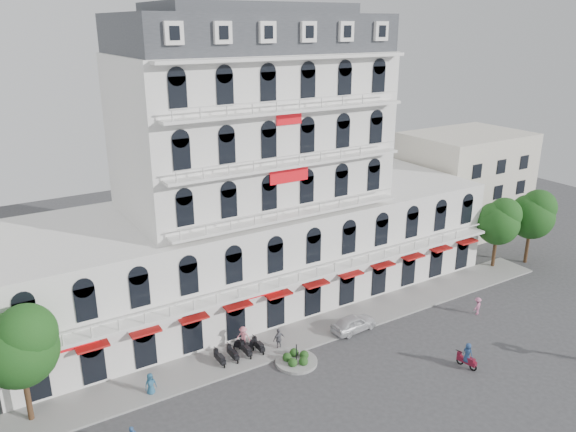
{
  "coord_description": "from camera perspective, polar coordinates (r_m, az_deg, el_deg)",
  "views": [
    {
      "loc": [
        -22.66,
        -24.61,
        24.26
      ],
      "look_at": [
        -1.26,
        10.0,
        10.25
      ],
      "focal_mm": 35.0,
      "sensor_mm": 36.0,
      "label": 1
    }
  ],
  "objects": [
    {
      "name": "ground",
      "position": [
        41.32,
        9.23,
        -17.23
      ],
      "size": [
        120.0,
        120.0,
        0.0
      ],
      "primitive_type": "plane",
      "color": "#38383A",
      "rests_on": "ground"
    },
    {
      "name": "tree_east_outer",
      "position": [
        63.64,
        23.6,
        0.27
      ],
      "size": [
        4.65,
        4.65,
        8.05
      ],
      "color": "#382314",
      "rests_on": "ground"
    },
    {
      "name": "pedestrian_right",
      "position": [
        52.46,
        18.69,
        -8.65
      ],
      "size": [
        1.14,
        0.81,
        1.6
      ],
      "primitive_type": "imported",
      "rotation": [
        0.0,
        0.0,
        3.37
      ],
      "color": "#BD648A",
      "rests_on": "ground"
    },
    {
      "name": "pedestrian_mid",
      "position": [
        44.87,
        -0.94,
        -12.39
      ],
      "size": [
        1.07,
        0.51,
        1.78
      ],
      "primitive_type": "imported",
      "rotation": [
        0.0,
        0.0,
        3.21
      ],
      "color": "slate",
      "rests_on": "ground"
    },
    {
      "name": "parked_scooter_row",
      "position": [
        44.39,
        -4.93,
        -14.2
      ],
      "size": [
        4.4,
        1.8,
        1.1
      ],
      "primitive_type": null,
      "color": "black",
      "rests_on": "ground"
    },
    {
      "name": "rider_east",
      "position": [
        44.72,
        17.76,
        -13.36
      ],
      "size": [
        0.63,
        1.69,
        2.04
      ],
      "rotation": [
        0.0,
        0.0,
        1.75
      ],
      "color": "maroon",
      "rests_on": "ground"
    },
    {
      "name": "traffic_island",
      "position": [
        43.58,
        0.85,
        -14.41
      ],
      "size": [
        3.2,
        3.2,
        1.6
      ],
      "color": "gray",
      "rests_on": "ground"
    },
    {
      "name": "main_building",
      "position": [
        50.33,
        -3.57,
        2.46
      ],
      "size": [
        45.0,
        15.0,
        25.8
      ],
      "color": "silver",
      "rests_on": "ground"
    },
    {
      "name": "rider_center",
      "position": [
        44.58,
        -4.55,
        -12.3
      ],
      "size": [
        1.36,
        1.25,
        2.17
      ],
      "rotation": [
        0.0,
        0.0,
        5.57
      ],
      "color": "black",
      "rests_on": "ground"
    },
    {
      "name": "sidewalk",
      "position": [
        47.2,
        1.99,
        -11.83
      ],
      "size": [
        53.0,
        4.0,
        0.16
      ],
      "primitive_type": "cube",
      "color": "gray",
      "rests_on": "ground"
    },
    {
      "name": "tree_east_inner",
      "position": [
        61.16,
        20.63,
        -0.4
      ],
      "size": [
        4.4,
        4.37,
        7.57
      ],
      "color": "#382314",
      "rests_on": "ground"
    },
    {
      "name": "parked_car",
      "position": [
        47.68,
        6.68,
        -10.75
      ],
      "size": [
        4.21,
        1.93,
        1.4
      ],
      "primitive_type": "imported",
      "rotation": [
        0.0,
        0.0,
        1.64
      ],
      "color": "silver",
      "rests_on": "ground"
    },
    {
      "name": "pedestrian_left",
      "position": [
        41.2,
        -13.79,
        -16.28
      ],
      "size": [
        0.82,
        0.54,
        1.67
      ],
      "primitive_type": "imported",
      "rotation": [
        0.0,
        0.0,
        0.01
      ],
      "color": "#275776",
      "rests_on": "ground"
    },
    {
      "name": "tree_west_inner",
      "position": [
        38.86,
        -25.64,
        -11.62
      ],
      "size": [
        4.76,
        4.76,
        8.25
      ],
      "color": "#382314",
      "rests_on": "ground"
    },
    {
      "name": "flank_building_east",
      "position": [
        71.39,
        17.42,
        3.3
      ],
      "size": [
        14.0,
        10.0,
        12.0
      ],
      "primitive_type": "cube",
      "color": "beige",
      "rests_on": "ground"
    }
  ]
}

